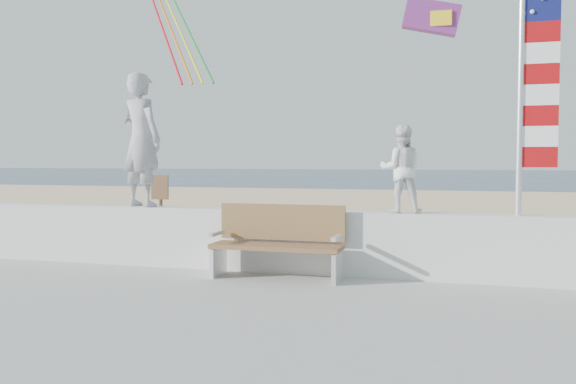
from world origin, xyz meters
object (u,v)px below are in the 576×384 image
(adult, at_px, (141,140))
(flag, at_px, (532,66))
(bench, at_px, (278,241))
(child, at_px, (401,169))

(adult, height_order, flag, flag)
(bench, xyz_separation_m, flag, (3.25, 0.45, 2.30))
(bench, distance_m, flag, 4.01)
(flag, bearing_deg, child, 179.99)
(adult, xyz_separation_m, flag, (5.61, -0.00, 0.88))
(bench, bearing_deg, flag, 7.95)
(adult, bearing_deg, child, -161.39)
(adult, height_order, bench, adult)
(child, bearing_deg, bench, 5.90)
(child, distance_m, flag, 2.10)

